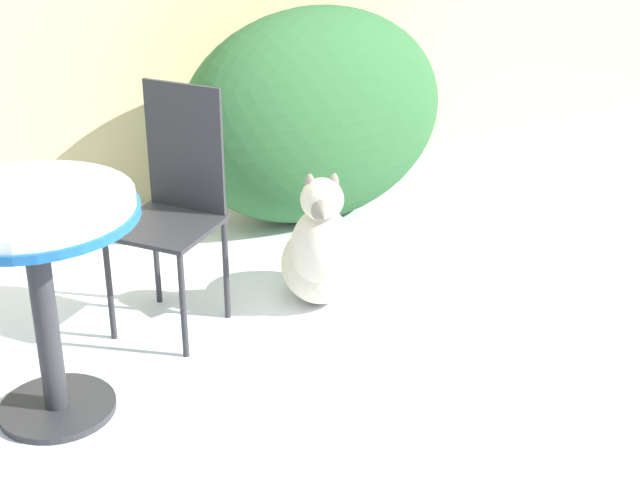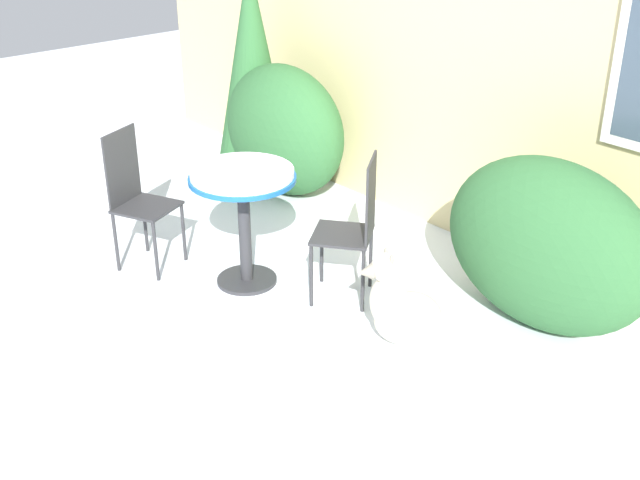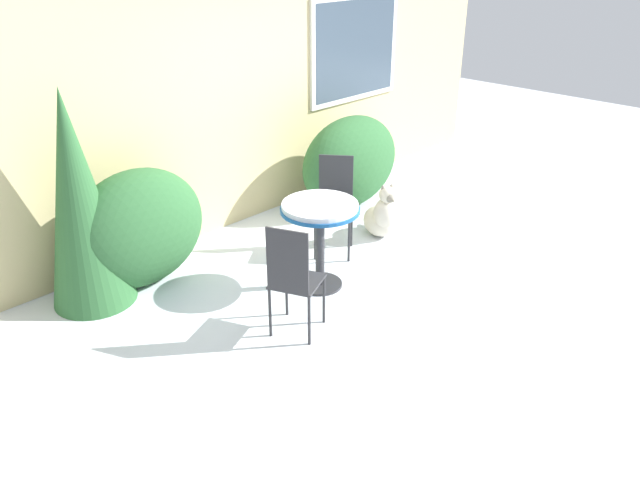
{
  "view_description": "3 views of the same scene",
  "coord_description": "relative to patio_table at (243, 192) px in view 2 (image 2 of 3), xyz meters",
  "views": [
    {
      "loc": [
        -1.25,
        -2.39,
        1.99
      ],
      "look_at": [
        0.52,
        0.83,
        0.27
      ],
      "focal_mm": 55.0,
      "sensor_mm": 36.0,
      "label": 1
    },
    {
      "loc": [
        3.2,
        -2.19,
        2.65
      ],
      "look_at": [
        0.0,
        0.6,
        0.55
      ],
      "focal_mm": 45.0,
      "sensor_mm": 36.0,
      "label": 2
    },
    {
      "loc": [
        -4.21,
        -2.88,
        2.88
      ],
      "look_at": [
        -0.69,
        0.54,
        0.46
      ],
      "focal_mm": 35.0,
      "sensor_mm": 36.0,
      "label": 3
    }
  ],
  "objects": [
    {
      "name": "ground_plane",
      "position": [
        0.69,
        -0.54,
        -0.65
      ],
      "size": [
        16.0,
        16.0,
        0.0
      ],
      "primitive_type": "plane",
      "color": "silver"
    },
    {
      "name": "house_wall",
      "position": [
        0.78,
        1.65,
        0.75
      ],
      "size": [
        8.0,
        0.1,
        2.77
      ],
      "color": "#D1BC84",
      "rests_on": "ground_plane"
    },
    {
      "name": "shrub_left",
      "position": [
        -1.07,
        1.19,
        -0.11
      ],
      "size": [
        1.26,
        0.71,
        1.08
      ],
      "color": "#2D6033",
      "rests_on": "ground_plane"
    },
    {
      "name": "shrub_middle",
      "position": [
        1.59,
        1.05,
        -0.13
      ],
      "size": [
        1.37,
        0.72,
        1.06
      ],
      "color": "#2D6033",
      "rests_on": "ground_plane"
    },
    {
      "name": "evergreen_bush",
      "position": [
        -1.54,
        1.24,
        0.28
      ],
      "size": [
        0.7,
        0.7,
        1.86
      ],
      "color": "#2D6033",
      "rests_on": "ground_plane"
    },
    {
      "name": "patio_table",
      "position": [
        0.0,
        0.0,
        0.0
      ],
      "size": [
        0.69,
        0.69,
        0.81
      ],
      "color": "#2D2D30",
      "rests_on": "ground_plane"
    },
    {
      "name": "patio_chair_near_table",
      "position": [
        0.62,
        0.4,
        -0.13
      ],
      "size": [
        0.51,
        0.51,
        0.96
      ],
      "rotation": [
        0.0,
        0.0,
        -0.92
      ],
      "color": "#2D2D30",
      "rests_on": "ground_plane"
    },
    {
      "name": "patio_chair_far_side",
      "position": [
        -0.7,
        -0.39,
        -0.13
      ],
      "size": [
        0.48,
        0.48,
        0.96
      ],
      "rotation": [
        0.0,
        0.0,
        1.99
      ],
      "color": "#2D2D30",
      "rests_on": "ground_plane"
    },
    {
      "name": "dog",
      "position": [
        1.18,
        0.25,
        -0.43
      ],
      "size": [
        0.47,
        0.58,
        0.62
      ],
      "rotation": [
        0.0,
        0.0,
        -0.45
      ],
      "color": "beige",
      "rests_on": "ground_plane"
    }
  ]
}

